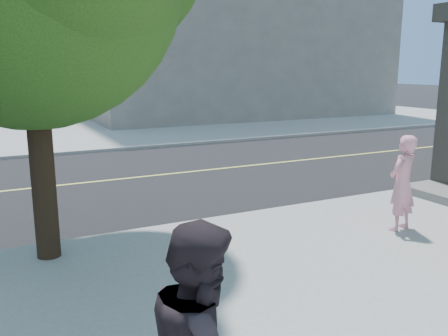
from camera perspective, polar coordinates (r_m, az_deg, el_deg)
ground at (r=8.68m, az=-23.90°, el=-9.41°), size 140.00×140.00×0.00m
road_ew at (r=13.00m, az=-24.99°, el=-2.57°), size 140.00×9.00×0.01m
sidewalk_ne at (r=32.79m, az=-1.80°, el=6.77°), size 29.00×25.00×0.12m
filler_ne at (r=33.57m, az=-1.44°, el=18.97°), size 18.00×16.00×14.00m
man_on_phone at (r=9.08m, az=20.51°, el=-1.71°), size 0.71×0.55×1.73m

